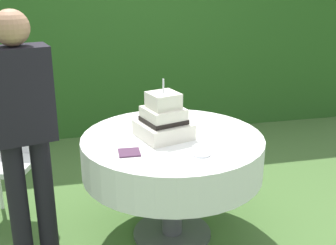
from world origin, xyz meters
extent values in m
plane|color=#476B33|center=(0.00, 0.00, 0.00)|extent=(20.00, 20.00, 0.00)
cube|color=#28561E|center=(0.00, 2.35, 1.15)|extent=(5.77, 0.50, 2.31)
cylinder|color=#4C4C51|center=(0.00, 0.00, 0.01)|extent=(0.56, 0.56, 0.02)
cylinder|color=#4C4C51|center=(0.00, 0.00, 0.36)|extent=(0.14, 0.14, 0.72)
cylinder|color=brown|center=(0.00, 0.00, 0.73)|extent=(1.18, 1.18, 0.03)
cylinder|color=white|center=(0.00, 0.00, 0.62)|extent=(1.21, 1.21, 0.26)
cube|color=silver|center=(-0.06, 0.01, 0.80)|extent=(0.39, 0.39, 0.10)
cube|color=silver|center=(-0.06, 0.01, 0.90)|extent=(0.30, 0.30, 0.10)
cube|color=black|center=(-0.06, 0.01, 0.87)|extent=(0.31, 0.31, 0.03)
cube|color=silver|center=(-0.06, 0.01, 1.00)|extent=(0.23, 0.23, 0.10)
sphere|color=#D13866|center=(0.02, 0.16, 0.88)|extent=(0.08, 0.08, 0.08)
cylinder|color=silver|center=(-0.06, 0.01, 1.10)|extent=(0.01, 0.01, 0.09)
cylinder|color=white|center=(0.10, -0.33, 0.76)|extent=(0.11, 0.11, 0.01)
cylinder|color=white|center=(0.07, 0.35, 0.76)|extent=(0.11, 0.11, 0.01)
cube|color=#4C2D47|center=(-0.32, -0.21, 0.76)|extent=(0.13, 0.13, 0.01)
cylinder|color=white|center=(-1.04, 0.24, 0.23)|extent=(0.03, 0.03, 0.45)
cylinder|color=white|center=(-0.93, 0.54, 0.23)|extent=(0.03, 0.03, 0.45)
cube|color=white|center=(-1.14, 0.44, 0.47)|extent=(0.51, 0.51, 0.04)
cube|color=white|center=(-1.08, 0.61, 0.69)|extent=(0.39, 0.17, 0.40)
cylinder|color=black|center=(-1.00, -0.13, 0.42)|extent=(0.12, 0.12, 0.85)
cylinder|color=black|center=(-0.84, -0.09, 0.42)|extent=(0.12, 0.12, 0.85)
cube|color=black|center=(-0.92, -0.11, 1.12)|extent=(0.40, 0.28, 0.55)
sphere|color=#A87A5B|center=(-0.92, -0.11, 1.50)|extent=(0.20, 0.20, 0.20)
camera|label=1|loc=(-0.63, -2.58, 1.78)|focal=45.93mm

